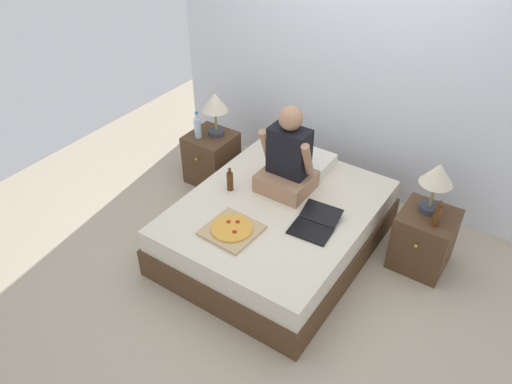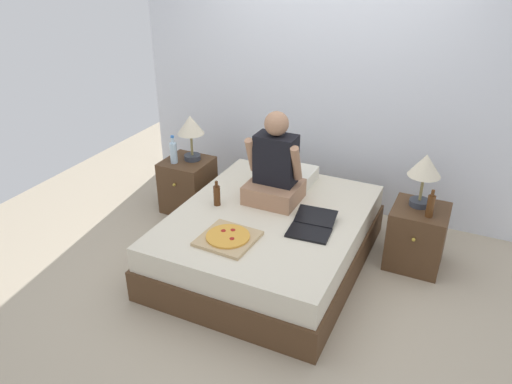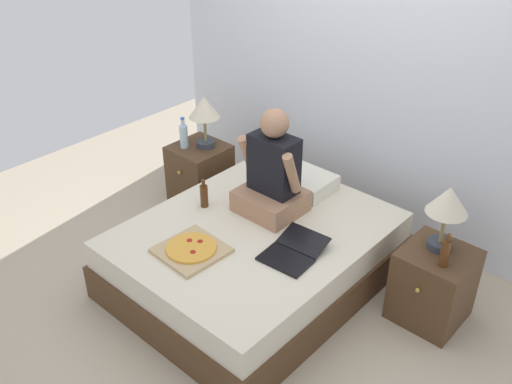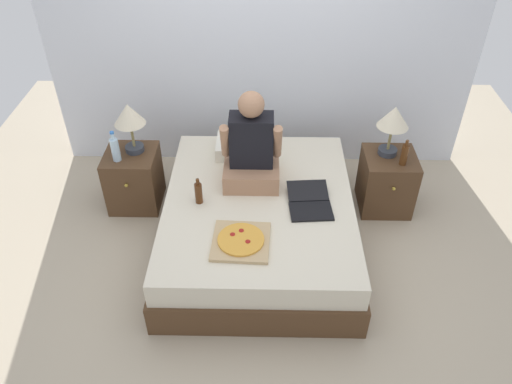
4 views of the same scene
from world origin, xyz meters
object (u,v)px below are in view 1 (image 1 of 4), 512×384
at_px(bed, 277,227).
at_px(water_bottle, 198,127).
at_px(lamp_on_left_nightstand, 215,105).
at_px(laptop, 314,225).
at_px(nightstand_right, 423,239).
at_px(lamp_on_right_nightstand, 437,177).
at_px(beer_bottle, 437,215).
at_px(pizza_box, 232,230).
at_px(beer_bottle_on_bed, 230,181).
at_px(nightstand_left, 212,158).
at_px(person_seated, 288,160).

relative_size(bed, water_bottle, 6.74).
xyz_separation_m(lamp_on_left_nightstand, laptop, (1.47, -0.64, -0.37)).
distance_m(nightstand_right, lamp_on_right_nightstand, 0.59).
bearing_deg(beer_bottle, lamp_on_left_nightstand, 176.21).
height_order(water_bottle, pizza_box, water_bottle).
distance_m(lamp_on_left_nightstand, laptop, 1.64).
distance_m(bed, beer_bottle, 1.32).
relative_size(water_bottle, beer_bottle, 1.20).
xyz_separation_m(lamp_on_right_nightstand, beer_bottle_on_bed, (-1.55, -0.61, -0.29)).
xyz_separation_m(bed, lamp_on_left_nightstand, (-1.08, 0.56, 0.62)).
height_order(lamp_on_left_nightstand, beer_bottle_on_bed, lamp_on_left_nightstand).
xyz_separation_m(nightstand_left, lamp_on_right_nightstand, (2.20, 0.05, 0.59)).
xyz_separation_m(lamp_on_right_nightstand, laptop, (-0.70, -0.64, -0.37)).
bearing_deg(beer_bottle, nightstand_right, 125.01).
distance_m(bed, beer_bottle_on_bed, 0.57).
relative_size(water_bottle, nightstand_right, 0.52).
bearing_deg(lamp_on_right_nightstand, beer_bottle, -56.31).
bearing_deg(nightstand_left, beer_bottle, -2.48).
relative_size(nightstand_left, person_seated, 0.68).
relative_size(beer_bottle, person_seated, 0.29).
height_order(bed, person_seated, person_seated).
xyz_separation_m(lamp_on_left_nightstand, lamp_on_right_nightstand, (2.16, 0.00, 0.00)).
bearing_deg(lamp_on_left_nightstand, pizza_box, -47.54).
relative_size(nightstand_right, beer_bottle, 2.29).
relative_size(bed, person_seated, 2.39).
bearing_deg(water_bottle, pizza_box, -40.07).
distance_m(nightstand_right, person_seated, 1.30).
relative_size(beer_bottle, beer_bottle_on_bed, 1.05).
xyz_separation_m(beer_bottle, beer_bottle_on_bed, (-1.65, -0.46, -0.06)).
distance_m(lamp_on_left_nightstand, beer_bottle_on_bed, 0.91).
distance_m(beer_bottle, person_seated, 1.27).
height_order(nightstand_left, water_bottle, water_bottle).
distance_m(beer_bottle, laptop, 0.95).
xyz_separation_m(person_seated, laptop, (0.45, -0.33, -0.27)).
height_order(nightstand_left, beer_bottle, beer_bottle).
xyz_separation_m(water_bottle, lamp_on_right_nightstand, (2.28, 0.14, 0.22)).
height_order(person_seated, pizza_box, person_seated).
xyz_separation_m(lamp_on_left_nightstand, pizza_box, (0.96, -1.05, -0.37)).
height_order(nightstand_left, person_seated, person_seated).
bearing_deg(person_seated, lamp_on_right_nightstand, 15.00).
bearing_deg(lamp_on_left_nightstand, nightstand_left, -128.63).
height_order(bed, beer_bottle_on_bed, beer_bottle_on_bed).
relative_size(lamp_on_left_nightstand, lamp_on_right_nightstand, 1.00).
height_order(lamp_on_left_nightstand, beer_bottle, lamp_on_left_nightstand).
height_order(lamp_on_right_nightstand, beer_bottle, lamp_on_right_nightstand).
relative_size(bed, beer_bottle, 8.09).
relative_size(person_seated, pizza_box, 1.86).
height_order(bed, nightstand_right, nightstand_right).
distance_m(nightstand_left, pizza_box, 1.43).
xyz_separation_m(water_bottle, beer_bottle_on_bed, (0.74, -0.47, -0.08)).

